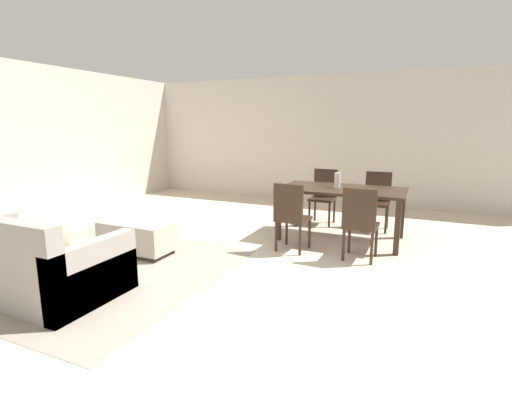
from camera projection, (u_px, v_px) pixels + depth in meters
ground_plane at (227, 287)px, 3.99m from camera, size 10.80×10.80×0.00m
wall_back at (338, 140)px, 8.20m from camera, size 9.00×0.12×2.70m
area_rug at (91, 268)px, 4.49m from camera, size 3.00×2.80×0.01m
couch at (24, 263)px, 3.85m from camera, size 1.94×0.99×0.86m
ottoman_table at (137, 236)px, 4.99m from camera, size 0.95×0.47×0.42m
dining_table at (342, 194)px, 5.55m from camera, size 1.75×0.96×0.76m
dining_chair_near_left at (291, 213)px, 5.01m from camera, size 0.43×0.43×0.92m
dining_chair_near_right at (360, 220)px, 4.67m from camera, size 0.41×0.41×0.92m
dining_chair_far_left at (324, 193)px, 6.52m from camera, size 0.40×0.40×0.92m
dining_chair_far_right at (377, 197)px, 6.14m from camera, size 0.41×0.41×0.92m
vase_centerpiece at (337, 180)px, 5.54m from camera, size 0.09×0.09×0.22m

